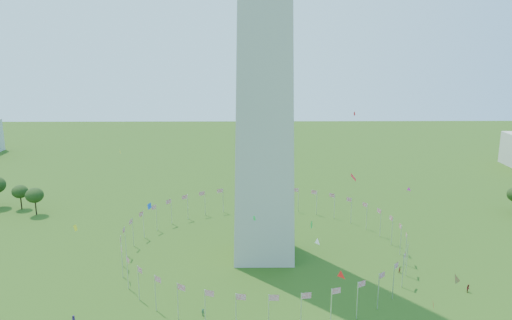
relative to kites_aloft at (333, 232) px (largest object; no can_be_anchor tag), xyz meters
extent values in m
cylinder|color=silver|center=(25.24, 29.92, -14.59)|extent=(0.24, 0.24, 9.00)
cylinder|color=silver|center=(24.63, 36.86, -14.59)|extent=(0.24, 0.24, 9.00)
cylinder|color=silver|center=(22.83, 43.60, -14.59)|extent=(0.24, 0.24, 9.00)
cylinder|color=silver|center=(19.88, 49.92, -14.59)|extent=(0.24, 0.24, 9.00)
cylinder|color=silver|center=(15.88, 55.63, -14.59)|extent=(0.24, 0.24, 9.00)
cylinder|color=silver|center=(10.95, 60.56, -14.59)|extent=(0.24, 0.24, 9.00)
cylinder|color=silver|center=(5.24, 64.56, -14.59)|extent=(0.24, 0.24, 9.00)
cylinder|color=silver|center=(-1.08, 67.51, -14.59)|extent=(0.24, 0.24, 9.00)
cylinder|color=silver|center=(-7.82, 69.31, -14.59)|extent=(0.24, 0.24, 9.00)
cylinder|color=silver|center=(-14.76, 69.92, -14.59)|extent=(0.24, 0.24, 9.00)
cylinder|color=silver|center=(-21.71, 69.31, -14.59)|extent=(0.24, 0.24, 9.00)
cylinder|color=silver|center=(-28.44, 67.51, -14.59)|extent=(0.24, 0.24, 9.00)
cylinder|color=silver|center=(-34.76, 64.56, -14.59)|extent=(0.24, 0.24, 9.00)
cylinder|color=silver|center=(-40.47, 60.56, -14.59)|extent=(0.24, 0.24, 9.00)
cylinder|color=silver|center=(-45.40, 55.63, -14.59)|extent=(0.24, 0.24, 9.00)
cylinder|color=silver|center=(-49.40, 49.92, -14.59)|extent=(0.24, 0.24, 9.00)
cylinder|color=silver|center=(-52.35, 43.60, -14.59)|extent=(0.24, 0.24, 9.00)
cylinder|color=silver|center=(-54.15, 36.86, -14.59)|extent=(0.24, 0.24, 9.00)
cylinder|color=silver|center=(-54.76, 29.92, -14.59)|extent=(0.24, 0.24, 9.00)
cylinder|color=silver|center=(-54.15, 22.97, -14.59)|extent=(0.24, 0.24, 9.00)
cylinder|color=silver|center=(-52.35, 16.24, -14.59)|extent=(0.24, 0.24, 9.00)
cylinder|color=silver|center=(-49.40, 9.92, -14.59)|extent=(0.24, 0.24, 9.00)
cylinder|color=silver|center=(-45.40, 4.21, -14.59)|extent=(0.24, 0.24, 9.00)
cylinder|color=silver|center=(-40.47, -0.72, -14.59)|extent=(0.24, 0.24, 9.00)
cylinder|color=silver|center=(-34.76, -4.72, -14.59)|extent=(0.24, 0.24, 9.00)
cylinder|color=silver|center=(-28.44, -7.67, -14.59)|extent=(0.24, 0.24, 9.00)
cylinder|color=silver|center=(-21.71, -9.47, -14.59)|extent=(0.24, 0.24, 9.00)
cylinder|color=silver|center=(-14.76, -10.08, -14.59)|extent=(0.24, 0.24, 9.00)
cylinder|color=silver|center=(-7.82, -9.47, -14.59)|extent=(0.24, 0.24, 9.00)
cylinder|color=silver|center=(-1.08, -7.67, -14.59)|extent=(0.24, 0.24, 9.00)
cylinder|color=silver|center=(5.24, -4.72, -14.59)|extent=(0.24, 0.24, 9.00)
cylinder|color=silver|center=(10.95, -0.72, -14.59)|extent=(0.24, 0.24, 9.00)
cylinder|color=silver|center=(15.88, 4.21, -14.59)|extent=(0.24, 0.24, 9.00)
cylinder|color=silver|center=(19.88, 9.92, -14.59)|extent=(0.24, 0.24, 9.00)
cylinder|color=silver|center=(22.83, 16.24, -14.59)|extent=(0.24, 0.24, 9.00)
cylinder|color=silver|center=(24.63, 22.97, -14.59)|extent=(0.24, 0.24, 9.00)
imported|color=#1B4429|center=(-29.41, -2.95, -18.26)|extent=(1.23, 1.07, 1.65)
imported|color=#2F194B|center=(-57.71, -5.96, -18.09)|extent=(1.16, 1.00, 2.00)
imported|color=maroon|center=(21.72, 17.92, -18.29)|extent=(0.90, 0.78, 1.59)
imported|color=#5C1516|center=(35.65, 7.23, -18.08)|extent=(1.12, 1.21, 2.01)
plane|color=red|center=(1.72, -3.02, -9.23)|extent=(1.61, 2.04, 2.58)
plane|color=blue|center=(-40.27, -3.19, 7.27)|extent=(0.23, 1.61, 1.61)
plane|color=yellow|center=(-53.76, 26.73, 12.59)|extent=(0.64, 1.54, 1.61)
plane|color=green|center=(-17.58, 12.58, -1.38)|extent=(0.97, 1.00, 1.23)
plane|color=red|center=(3.52, -2.59, 13.39)|extent=(1.85, 1.44, 1.78)
plane|color=red|center=(11.19, 35.50, 21.66)|extent=(0.49, 1.22, 1.31)
plane|color=red|center=(18.09, -15.29, -9.60)|extent=(0.34, 1.65, 1.61)
plane|color=white|center=(-1.09, 16.04, -9.24)|extent=(1.11, 1.44, 1.82)
plane|color=green|center=(-4.01, 6.26, -0.73)|extent=(1.20, 1.29, 1.76)
plane|color=yellow|center=(-70.17, 33.50, -11.80)|extent=(1.58, 1.61, 1.81)
plane|color=#CC2699|center=(19.84, 9.93, 6.87)|extent=(0.84, 0.71, 1.02)
plane|color=green|center=(24.97, -9.44, -7.18)|extent=(2.17, 2.07, 1.95)
ellipsoid|color=#294517|center=(-103.77, 72.13, -14.58)|extent=(5.77, 5.77, 9.02)
ellipsoid|color=#294517|center=(-95.57, 65.54, -14.17)|extent=(6.30, 6.30, 9.84)
camera|label=1|loc=(-18.60, -105.30, 41.79)|focal=35.00mm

